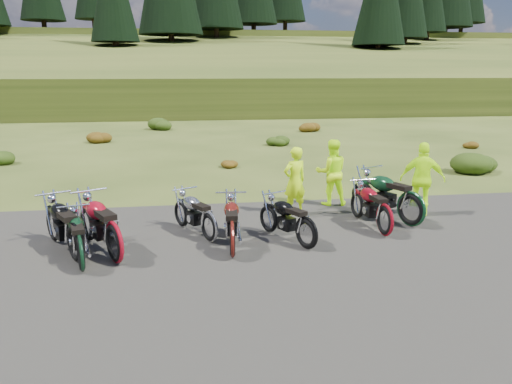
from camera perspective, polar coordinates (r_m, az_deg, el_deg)
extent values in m
plane|color=#313F15|center=(10.01, 3.85, -7.15)|extent=(300.00, 300.00, 0.00)
cube|color=black|center=(8.22, 6.84, -12.05)|extent=(20.00, 12.00, 0.04)
cube|color=#324216|center=(119.20, -7.57, 11.95)|extent=(300.00, 90.00, 9.17)
cylinder|color=black|center=(80.62, -23.03, 16.94)|extent=(0.70, 0.70, 2.20)
cylinder|color=black|center=(85.39, -17.97, 17.65)|extent=(0.70, 0.70, 2.20)
cylinder|color=black|center=(59.58, -15.68, 15.33)|extent=(0.70, 0.70, 2.20)
cylinder|color=black|center=(65.22, -9.63, 16.51)|extent=(0.70, 0.70, 2.20)
cylinder|color=black|center=(71.45, -4.54, 17.36)|extent=(0.70, 0.70, 2.20)
cylinder|color=black|center=(78.12, -0.26, 17.97)|extent=(0.70, 0.70, 2.20)
cylinder|color=black|center=(85.12, 3.35, 18.28)|extent=(0.70, 0.70, 2.20)
cylinder|color=black|center=(62.55, 13.70, 15.17)|extent=(0.70, 0.70, 2.20)
cylinder|color=black|center=(70.46, 16.59, 15.77)|extent=(0.70, 0.70, 2.20)
cylinder|color=black|center=(78.50, 18.91, 16.22)|extent=(0.70, 0.70, 2.20)
cylinder|color=black|center=(86.65, 20.79, 16.57)|extent=(0.70, 0.70, 2.20)
cylinder|color=black|center=(94.87, 22.36, 16.85)|extent=(0.70, 0.70, 2.20)
ellipsoid|color=#1B320C|center=(21.87, -27.23, 3.67)|extent=(1.03, 1.03, 0.61)
ellipsoid|color=#66330C|center=(26.26, -17.58, 6.18)|extent=(1.30, 1.30, 0.77)
ellipsoid|color=#1B320C|center=(31.21, -10.79, 7.83)|extent=(1.56, 1.56, 0.92)
ellipsoid|color=#66330C|center=(18.70, -3.29, 3.47)|extent=(0.77, 0.77, 0.45)
ellipsoid|color=#1B320C|center=(24.28, 2.44, 6.04)|extent=(1.03, 1.03, 0.61)
ellipsoid|color=#66330C|center=(30.03, 6.02, 7.62)|extent=(1.30, 1.30, 0.77)
ellipsoid|color=#1B320C|center=(19.48, 23.79, 3.43)|extent=(1.56, 1.56, 0.92)
ellipsoid|color=#66330C|center=(25.48, 23.06, 5.15)|extent=(0.77, 0.77, 0.45)
imported|color=#C7FF0D|center=(12.41, 4.44, 1.11)|extent=(0.73, 0.59, 1.71)
imported|color=#C7FF0D|center=(13.47, 8.61, 2.12)|extent=(0.90, 0.73, 1.76)
imported|color=#C7FF0D|center=(12.99, 18.48, 1.27)|extent=(1.16, 0.81, 1.83)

